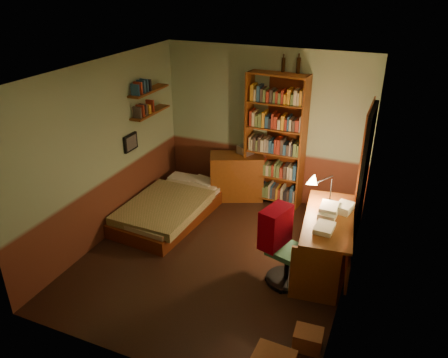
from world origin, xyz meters
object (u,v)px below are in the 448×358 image
at_px(desk_lamp, 332,180).
at_px(desk, 326,243).
at_px(cardboard_box_b, 308,339).
at_px(office_chair, 288,254).
at_px(mini_stereo, 245,150).
at_px(bookshelf, 275,142).
at_px(dresser, 237,176).
at_px(bed, 170,201).

bearing_deg(desk_lamp, desk, -63.01).
distance_m(desk, cardboard_box_b, 1.48).
height_order(desk, office_chair, office_chair).
bearing_deg(desk, mini_stereo, 130.72).
xyz_separation_m(bookshelf, cardboard_box_b, (1.33, -2.98, -1.01)).
bearing_deg(office_chair, desk_lamp, 86.88).
bearing_deg(bookshelf, cardboard_box_b, -59.62).
xyz_separation_m(dresser, desk_lamp, (1.77, -1.02, 0.72)).
relative_size(mini_stereo, bookshelf, 0.11).
xyz_separation_m(dresser, mini_stereo, (0.11, 0.12, 0.47)).
xyz_separation_m(desk_lamp, cardboard_box_b, (0.20, -1.88, -1.02)).
xyz_separation_m(bed, office_chair, (2.19, -0.87, 0.14)).
xyz_separation_m(bed, bookshelf, (1.38, 1.14, 0.83)).
bearing_deg(mini_stereo, bed, -102.11).
distance_m(bed, office_chair, 2.36).
relative_size(bookshelf, office_chair, 2.60).
bearing_deg(bookshelf, office_chair, -61.59).
distance_m(bed, cardboard_box_b, 3.27).
height_order(bed, dresser, dresser).
bearing_deg(desk, dresser, 134.75).
bearing_deg(bed, bookshelf, 44.29).
xyz_separation_m(mini_stereo, cardboard_box_b, (1.86, -3.02, -0.77)).
xyz_separation_m(bed, desk_lamp, (2.51, 0.04, 0.83)).
xyz_separation_m(mini_stereo, desk, (1.74, -1.57, -0.48)).
bearing_deg(mini_stereo, desk, -18.70).
relative_size(office_chair, cardboard_box_b, 2.88).
bearing_deg(office_chair, bookshelf, 128.21).
bearing_deg(desk, bookshelf, 121.12).
height_order(bookshelf, desk, bookshelf).
xyz_separation_m(bed, mini_stereo, (0.85, 1.18, 0.58)).
bearing_deg(bookshelf, dresser, -166.00).
distance_m(bookshelf, desk, 2.08).
height_order(bookshelf, office_chair, bookshelf).
relative_size(desk_lamp, cardboard_box_b, 2.23).
distance_m(bed, bookshelf, 1.97).
height_order(bed, desk, desk).
height_order(desk_lamp, office_chair, desk_lamp).
distance_m(bed, mini_stereo, 1.57).
bearing_deg(mini_stereo, dresser, -107.14).
bearing_deg(bed, desk, -4.00).
relative_size(bed, office_chair, 2.28).
xyz_separation_m(desk, cardboard_box_b, (0.12, -1.45, -0.29)).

